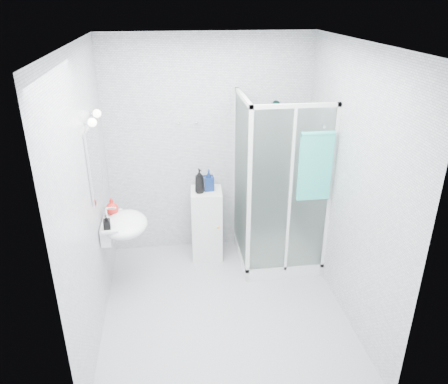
{
  "coord_description": "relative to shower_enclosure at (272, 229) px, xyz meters",
  "views": [
    {
      "loc": [
        -0.47,
        -3.58,
        2.95
      ],
      "look_at": [
        0.05,
        0.35,
        1.15
      ],
      "focal_mm": 35.0,
      "sensor_mm": 36.0,
      "label": 1
    }
  ],
  "objects": [
    {
      "name": "shampoo_bottle_a",
      "position": [
        -0.82,
        0.22,
        0.57
      ],
      "size": [
        0.14,
        0.14,
        0.29
      ],
      "primitive_type": "imported",
      "rotation": [
        0.0,
        0.0,
        0.38
      ],
      "color": "black",
      "rests_on": "storage_cabinet"
    },
    {
      "name": "mirror",
      "position": [
        -1.85,
        -0.32,
        1.05
      ],
      "size": [
        0.02,
        0.6,
        0.7
      ],
      "primitive_type": "cube",
      "color": "white",
      "rests_on": "room"
    },
    {
      "name": "hand_towel",
      "position": [
        0.31,
        -0.4,
        0.94
      ],
      "size": [
        0.34,
        0.05,
        0.73
      ],
      "color": "#2EAFA0",
      "rests_on": "shower_enclosure"
    },
    {
      "name": "wall_hooks",
      "position": [
        -0.92,
        0.49,
        1.17
      ],
      "size": [
        0.23,
        0.06,
        0.03
      ],
      "color": "silver",
      "rests_on": "room"
    },
    {
      "name": "soap_dispenser_orange",
      "position": [
        -1.76,
        -0.18,
        0.5
      ],
      "size": [
        0.17,
        0.17,
        0.17
      ],
      "primitive_type": "imported",
      "rotation": [
        0.0,
        0.0,
        0.27
      ],
      "color": "red",
      "rests_on": "wall_basin"
    },
    {
      "name": "shampoo_bottle_b",
      "position": [
        -0.7,
        0.28,
        0.55
      ],
      "size": [
        0.12,
        0.12,
        0.25
      ],
      "primitive_type": "imported",
      "rotation": [
        0.0,
        0.0,
        0.05
      ],
      "color": "navy",
      "rests_on": "storage_cabinet"
    },
    {
      "name": "storage_cabinet",
      "position": [
        -0.74,
        0.26,
        -0.01
      ],
      "size": [
        0.38,
        0.4,
        0.87
      ],
      "rotation": [
        0.0,
        0.0,
        -0.06
      ],
      "color": "silver",
      "rests_on": "ground"
    },
    {
      "name": "vanity_lights",
      "position": [
        -1.8,
        -0.32,
        1.47
      ],
      "size": [
        0.1,
        0.4,
        0.08
      ],
      "color": "silver",
      "rests_on": "room"
    },
    {
      "name": "wall_basin",
      "position": [
        -1.66,
        -0.32,
        0.35
      ],
      "size": [
        0.46,
        0.56,
        0.35
      ],
      "color": "white",
      "rests_on": "ground"
    },
    {
      "name": "soap_dispenser_black",
      "position": [
        -1.78,
        -0.5,
        0.49
      ],
      "size": [
        0.07,
        0.07,
        0.15
      ],
      "primitive_type": "imported",
      "rotation": [
        0.0,
        0.0,
        0.07
      ],
      "color": "black",
      "rests_on": "wall_basin"
    },
    {
      "name": "room",
      "position": [
        -0.67,
        -0.77,
        0.85
      ],
      "size": [
        2.4,
        2.6,
        2.6
      ],
      "color": "silver",
      "rests_on": "ground"
    },
    {
      "name": "shower_enclosure",
      "position": [
        0.0,
        0.0,
        0.0
      ],
      "size": [
        0.9,
        0.95,
        2.0
      ],
      "color": "white",
      "rests_on": "ground"
    }
  ]
}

